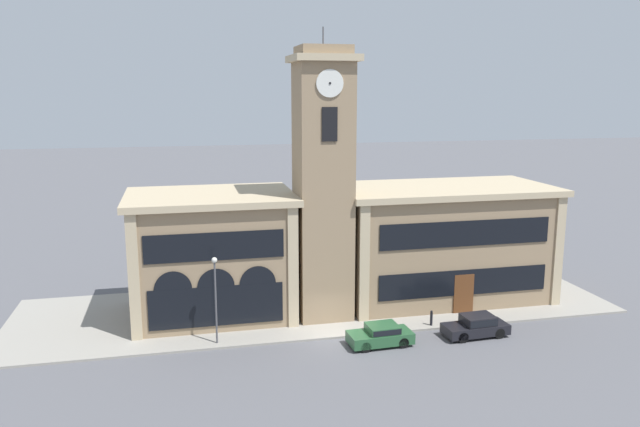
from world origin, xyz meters
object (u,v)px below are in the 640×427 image
Objects in this scene: parked_car_mid at (476,325)px; parked_car_near at (381,334)px; street_lamp at (215,287)px; bollard at (431,318)px.

parked_car_near is at bearing -2.74° from parked_car_mid.
parked_car_near is 10.84m from street_lamp.
parked_car_mid is at bearing 177.26° from parked_car_near.
parked_car_mid reaches higher than bollard.
parked_car_near reaches higher than bollard.
parked_car_mid is 0.77× the size of street_lamp.
parked_car_near is at bearing -12.89° from street_lamp.
street_lamp reaches higher than bollard.
parked_car_near is 0.95× the size of parked_car_mid.
parked_car_mid is (6.57, 0.00, 0.04)m from parked_car_near.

